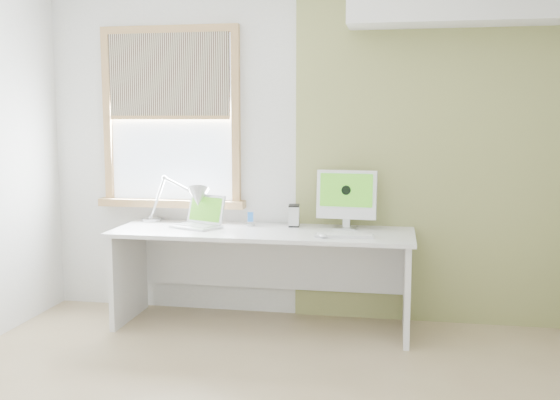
% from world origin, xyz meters
% --- Properties ---
extents(room, '(4.04, 3.54, 2.64)m').
position_xyz_m(room, '(0.00, 0.00, 1.30)').
color(room, tan).
rests_on(room, ground).
extents(accent_wall, '(2.00, 0.02, 2.60)m').
position_xyz_m(accent_wall, '(1.00, 1.74, 1.30)').
color(accent_wall, '#979B56').
rests_on(accent_wall, room).
extents(window, '(1.20, 0.14, 1.42)m').
position_xyz_m(window, '(-1.00, 1.71, 1.54)').
color(window, '#B0824A').
rests_on(window, room).
extents(desk, '(2.20, 0.70, 0.73)m').
position_xyz_m(desk, '(-0.19, 1.44, 0.53)').
color(desk, silver).
rests_on(desk, room).
extents(desk_lamp, '(0.63, 0.34, 0.37)m').
position_xyz_m(desk_lamp, '(-0.80, 1.54, 0.92)').
color(desk_lamp, silver).
rests_on(desk_lamp, desk).
extents(laptop, '(0.42, 0.39, 0.24)m').
position_xyz_m(laptop, '(-0.69, 1.45, 0.79)').
color(laptop, silver).
rests_on(laptop, desk).
extents(phone_dock, '(0.08, 0.08, 0.12)m').
position_xyz_m(phone_dock, '(-0.32, 1.55, 0.76)').
color(phone_dock, silver).
rests_on(phone_dock, desk).
extents(external_drive, '(0.09, 0.13, 0.16)m').
position_xyz_m(external_drive, '(0.01, 1.60, 0.81)').
color(external_drive, silver).
rests_on(external_drive, desk).
extents(imac, '(0.45, 0.16, 0.43)m').
position_xyz_m(imac, '(0.41, 1.57, 0.97)').
color(imac, silver).
rests_on(imac, desk).
extents(keyboard, '(0.41, 0.13, 0.02)m').
position_xyz_m(keyboard, '(0.42, 1.22, 0.74)').
color(keyboard, white).
rests_on(keyboard, desk).
extents(mouse, '(0.08, 0.10, 0.03)m').
position_xyz_m(mouse, '(0.28, 1.17, 0.74)').
color(mouse, white).
rests_on(mouse, desk).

